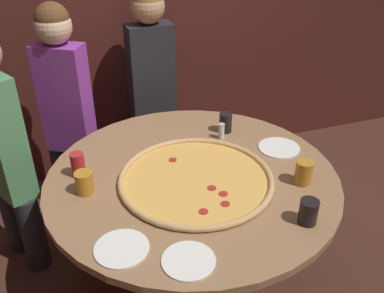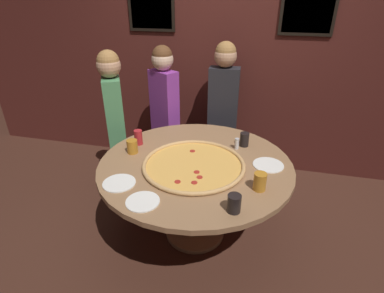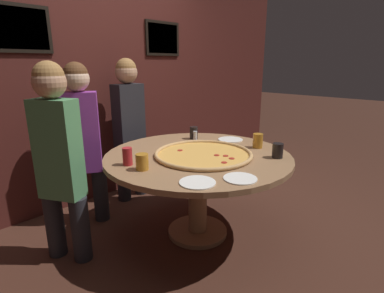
{
  "view_description": "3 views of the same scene",
  "coord_description": "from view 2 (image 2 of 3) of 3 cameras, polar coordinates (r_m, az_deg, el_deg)",
  "views": [
    {
      "loc": [
        -0.61,
        -1.75,
        2.02
      ],
      "look_at": [
        -0.01,
        -0.01,
        0.92
      ],
      "focal_mm": 40.0,
      "sensor_mm": 36.0,
      "label": 1
    },
    {
      "loc": [
        0.46,
        -2.0,
        1.95
      ],
      "look_at": [
        -0.0,
        -0.1,
        0.93
      ],
      "focal_mm": 28.0,
      "sensor_mm": 36.0,
      "label": 2
    },
    {
      "loc": [
        -1.75,
        -1.6,
        1.47
      ],
      "look_at": [
        -0.03,
        0.04,
        0.8
      ],
      "focal_mm": 28.0,
      "sensor_mm": 36.0,
      "label": 3
    }
  ],
  "objects": [
    {
      "name": "drink_cup_near_left",
      "position": [
        2.64,
        9.94,
        1.33
      ],
      "size": [
        0.08,
        0.08,
        0.12
      ],
      "primitive_type": "cylinder",
      "color": "black",
      "rests_on": "dining_table"
    },
    {
      "name": "drink_cup_far_left",
      "position": [
        2.67,
        -10.18,
        1.73
      ],
      "size": [
        0.07,
        0.07,
        0.13
      ],
      "primitive_type": "cylinder",
      "color": "#B22328",
      "rests_on": "dining_table"
    },
    {
      "name": "diner_side_right",
      "position": [
        3.26,
        -5.26,
        7.55
      ],
      "size": [
        0.38,
        0.31,
        1.48
      ],
      "rotation": [
        0.0,
        0.0,
        2.59
      ],
      "color": "#232328",
      "rests_on": "ground_plane"
    },
    {
      "name": "diner_centre_back",
      "position": [
        3.06,
        -14.44,
        5.48
      ],
      "size": [
        0.29,
        0.39,
        1.49
      ],
      "rotation": [
        0.0,
        0.0,
        2.06
      ],
      "color": "#232328",
      "rests_on": "ground_plane"
    },
    {
      "name": "ground_plane",
      "position": [
        2.83,
        0.57,
        -16.01
      ],
      "size": [
        24.0,
        24.0,
        0.0
      ],
      "primitive_type": "plane",
      "color": "#422319"
    },
    {
      "name": "white_plate_far_back",
      "position": [
        2.41,
        14.32,
        -3.42
      ],
      "size": [
        0.24,
        0.24,
        0.01
      ],
      "primitive_type": "cylinder",
      "color": "white",
      "rests_on": "dining_table"
    },
    {
      "name": "drink_cup_beside_pizza",
      "position": [
        2.54,
        -11.31,
        0.0
      ],
      "size": [
        0.09,
        0.09,
        0.12
      ],
      "primitive_type": "cylinder",
      "color": "#BC7A23",
      "rests_on": "dining_table"
    },
    {
      "name": "back_wall",
      "position": [
        3.46,
        6.06,
        16.66
      ],
      "size": [
        6.4,
        0.08,
        2.6
      ],
      "color": "#4C1E19",
      "rests_on": "ground_plane"
    },
    {
      "name": "giant_pizza",
      "position": [
        2.32,
        0.39,
        -3.45
      ],
      "size": [
        0.8,
        0.8,
        0.03
      ],
      "color": "#E5A84C",
      "rests_on": "dining_table"
    },
    {
      "name": "white_plate_beside_cup",
      "position": [
        2.19,
        -13.71,
        -6.77
      ],
      "size": [
        0.23,
        0.23,
        0.01
      ],
      "primitive_type": "cylinder",
      "color": "white",
      "rests_on": "dining_table"
    },
    {
      "name": "white_plate_right_side",
      "position": [
        1.99,
        -9.38,
        -10.3
      ],
      "size": [
        0.22,
        0.22,
        0.01
      ],
      "primitive_type": "cylinder",
      "color": "white",
      "rests_on": "dining_table"
    },
    {
      "name": "condiment_shaker",
      "position": [
        2.59,
        8.53,
        0.55
      ],
      "size": [
        0.04,
        0.04,
        0.1
      ],
      "color": "silver",
      "rests_on": "dining_table"
    },
    {
      "name": "dining_table",
      "position": [
        2.45,
        0.64,
        -5.73
      ],
      "size": [
        1.53,
        1.53,
        0.74
      ],
      "color": "#936B47",
      "rests_on": "ground_plane"
    },
    {
      "name": "diner_far_right",
      "position": [
        3.27,
        5.93,
        7.91
      ],
      "size": [
        0.38,
        0.23,
        1.52
      ],
      "rotation": [
        0.0,
        0.0,
        -3.08
      ],
      "color": "#232328",
      "rests_on": "ground_plane"
    },
    {
      "name": "drink_cup_by_shaker",
      "position": [
        2.09,
        12.8,
        -6.54
      ],
      "size": [
        0.09,
        0.09,
        0.13
      ],
      "primitive_type": "cylinder",
      "color": "#BC7A23",
      "rests_on": "dining_table"
    },
    {
      "name": "drink_cup_front_edge",
      "position": [
        1.87,
        8.02,
        -10.69
      ],
      "size": [
        0.09,
        0.09,
        0.12
      ],
      "primitive_type": "cylinder",
      "color": "black",
      "rests_on": "dining_table"
    }
  ]
}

